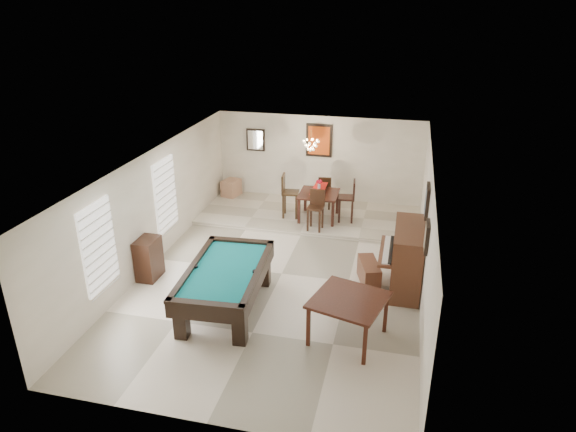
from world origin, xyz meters
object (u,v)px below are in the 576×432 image
at_px(apothecary_chest, 149,259).
at_px(dining_chair_east, 346,201).
at_px(upright_piano, 399,257).
at_px(flower_vase, 319,184).
at_px(dining_table, 319,204).
at_px(pool_table, 226,289).
at_px(dining_chair_north, 325,192).
at_px(corner_bench, 231,188).
at_px(dining_chair_west, 291,196).
at_px(square_table, 348,319).
at_px(chandelier, 311,141).
at_px(piano_bench, 369,273).
at_px(dining_chair_south, 315,211).

height_order(apothecary_chest, dining_chair_east, dining_chair_east).
relative_size(upright_piano, flower_vase, 6.22).
bearing_deg(dining_table, pool_table, -102.45).
bearing_deg(dining_chair_north, corner_bench, -12.61).
distance_m(flower_vase, dining_chair_west, 0.86).
bearing_deg(dining_chair_north, dining_chair_west, 39.92).
relative_size(upright_piano, dining_chair_north, 1.72).
bearing_deg(apothecary_chest, corner_bench, 87.96).
xyz_separation_m(dining_table, flower_vase, (0.00, 0.00, 0.56)).
bearing_deg(square_table, apothecary_chest, 165.21).
bearing_deg(upright_piano, chandelier, 128.78).
height_order(dining_chair_west, dining_chair_east, dining_chair_west).
xyz_separation_m(upright_piano, dining_chair_north, (-2.20, 3.72, -0.09)).
height_order(piano_bench, dining_table, dining_table).
height_order(square_table, flower_vase, flower_vase).
xyz_separation_m(dining_chair_south, dining_chair_west, (-0.82, 0.71, 0.07)).
bearing_deg(chandelier, dining_chair_east, -10.66).
xyz_separation_m(pool_table, dining_chair_west, (0.24, 4.54, 0.29)).
relative_size(pool_table, upright_piano, 1.58).
height_order(square_table, apothecary_chest, apothecary_chest).
bearing_deg(apothecary_chest, dining_chair_west, 58.73).
distance_m(flower_vase, dining_chair_south, 0.88).
distance_m(dining_table, dining_chair_west, 0.79).
bearing_deg(dining_chair_south, flower_vase, 98.28).
height_order(flower_vase, dining_chair_west, dining_chair_west).
xyz_separation_m(piano_bench, dining_chair_east, (-0.89, 2.96, 0.44)).
distance_m(dining_table, chandelier, 1.69).
bearing_deg(square_table, dining_chair_south, 108.02).
relative_size(dining_chair_north, chandelier, 1.60).
height_order(dining_chair_south, chandelier, chandelier).
bearing_deg(upright_piano, flower_vase, 127.37).
distance_m(dining_table, corner_bench, 3.10).
xyz_separation_m(square_table, dining_table, (-1.43, 5.00, 0.13)).
xyz_separation_m(pool_table, dining_chair_east, (1.75, 4.59, 0.26)).
xyz_separation_m(dining_chair_south, chandelier, (-0.33, 0.96, 1.56)).
relative_size(pool_table, corner_bench, 4.80).
distance_m(dining_chair_west, corner_bench, 2.44).
bearing_deg(upright_piano, dining_chair_west, 136.14).
bearing_deg(apothecary_chest, flower_vase, 51.23).
height_order(pool_table, apothecary_chest, apothecary_chest).
height_order(square_table, piano_bench, square_table).
height_order(square_table, dining_chair_north, dining_chair_north).
xyz_separation_m(square_table, dining_chair_east, (-0.69, 5.01, 0.27)).
distance_m(pool_table, upright_piano, 3.65).
distance_m(dining_table, dining_chair_north, 0.80).
distance_m(dining_chair_north, dining_chair_east, 1.06).
distance_m(dining_chair_west, dining_chair_east, 1.51).
bearing_deg(dining_table, apothecary_chest, -128.77).
bearing_deg(piano_bench, dining_table, 118.99).
bearing_deg(flower_vase, square_table, -74.01).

